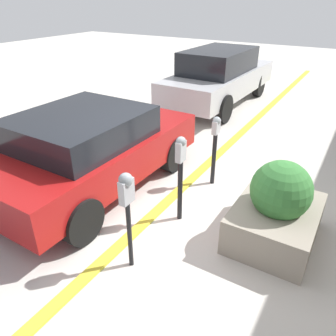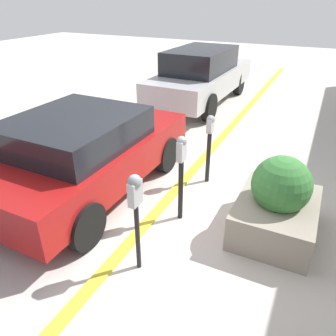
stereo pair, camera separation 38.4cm
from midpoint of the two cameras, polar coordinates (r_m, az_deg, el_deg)
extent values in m
plane|color=beige|center=(5.27, -3.00, -7.71)|extent=(40.00, 40.00, 0.00)
cube|color=gold|center=(5.29, -3.77, -7.31)|extent=(24.50, 0.16, 0.04)
cylinder|color=black|center=(4.08, -8.06, -11.89)|extent=(0.06, 0.06, 0.96)
cube|color=#B7B7BC|center=(3.71, -8.71, -4.43)|extent=(0.20, 0.09, 0.30)
sphere|color=gray|center=(3.63, -8.88, -2.43)|extent=(0.17, 0.17, 0.17)
cylinder|color=black|center=(4.87, -0.05, -3.95)|extent=(0.07, 0.07, 0.99)
cube|color=#B7B7BC|center=(4.56, -0.05, 2.94)|extent=(0.17, 0.09, 0.30)
sphere|color=gray|center=(4.49, -0.05, 4.67)|extent=(0.14, 0.14, 0.14)
cylinder|color=black|center=(5.88, 5.17, 1.81)|extent=(0.08, 0.08, 0.97)
cube|color=#B7B7BC|center=(5.63, 5.44, 7.29)|extent=(0.17, 0.09, 0.23)
sphere|color=gray|center=(5.59, 5.49, 8.40)|extent=(0.14, 0.14, 0.14)
cube|color=gray|center=(4.90, 16.05, -8.20)|extent=(1.41, 1.07, 0.53)
sphere|color=#387A38|center=(4.62, 16.91, -2.90)|extent=(0.81, 0.81, 0.81)
cube|color=maroon|center=(5.77, -16.09, 1.94)|extent=(3.95, 2.02, 0.60)
cube|color=black|center=(5.46, -17.89, 6.26)|extent=(2.06, 1.77, 0.46)
cylinder|color=black|center=(6.31, -2.23, 2.37)|extent=(0.68, 0.24, 0.68)
cylinder|color=black|center=(7.28, -15.08, 5.04)|extent=(0.68, 0.24, 0.68)
cylinder|color=black|center=(4.63, -16.73, -9.65)|extent=(0.68, 0.24, 0.68)
cube|color=#B7B7BC|center=(10.44, 4.86, 14.95)|extent=(4.84, 1.84, 0.65)
cube|color=black|center=(10.14, 4.59, 18.26)|extent=(2.53, 1.57, 0.63)
cylinder|color=black|center=(11.66, 11.31, 14.28)|extent=(0.76, 0.21, 0.76)
cylinder|color=black|center=(12.14, 3.90, 15.29)|extent=(0.76, 0.21, 0.76)
cylinder|color=black|center=(8.92, 5.97, 10.40)|extent=(0.76, 0.21, 0.76)
cylinder|color=black|center=(9.55, -3.11, 11.71)|extent=(0.76, 0.21, 0.76)
camera|label=1|loc=(0.19, 87.71, 1.23)|focal=35.00mm
camera|label=2|loc=(0.19, -92.29, -1.23)|focal=35.00mm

